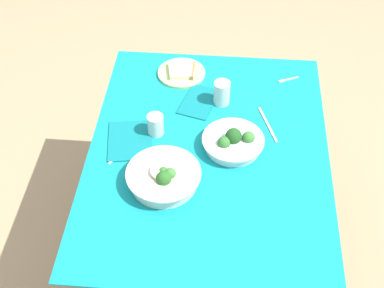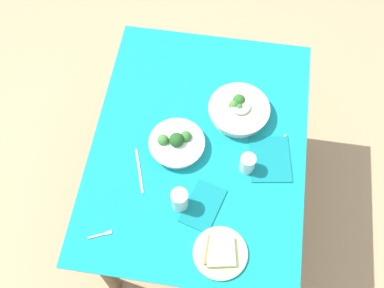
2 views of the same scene
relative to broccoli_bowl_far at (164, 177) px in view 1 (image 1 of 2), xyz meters
The scene contains 12 objects.
ground_plane 0.79m from the broccoli_bowl_far, 40.62° to the right, with size 6.00×6.00×0.00m, color tan.
dining_table 0.28m from the broccoli_bowl_far, 40.62° to the right, with size 1.23×0.93×0.73m.
broccoli_bowl_far is the anchor object (origin of this frame).
broccoli_bowl_near 0.32m from the broccoli_bowl_far, 50.26° to the right, with size 0.24×0.24×0.09m.
bread_side_plate 0.65m from the broccoli_bowl_far, ahead, with size 0.21×0.21×0.03m.
water_glass_center 0.27m from the broccoli_bowl_far, 13.76° to the left, with size 0.07×0.07×0.09m, color silver.
water_glass_side 0.51m from the broccoli_bowl_far, 22.07° to the right, with size 0.07×0.07×0.10m, color silver.
fork_by_far_bowl 0.23m from the broccoli_bowl_far, 58.08° to the left, with size 0.09×0.06×0.00m.
fork_by_near_bowl 0.80m from the broccoli_bowl_far, 36.65° to the right, with size 0.05×0.09×0.00m.
table_knife_left 0.52m from the broccoli_bowl_far, 48.16° to the right, with size 0.21×0.01×0.00m, color #B7B7BC.
napkin_folded_upper 0.47m from the broccoli_bowl_far, 11.64° to the right, with size 0.20×0.13×0.01m, color #0F777D.
napkin_folded_lower 0.26m from the broccoli_bowl_far, 37.85° to the left, with size 0.22×0.17×0.01m, color #0F777D.
Camera 1 is at (-1.43, -0.05, 2.23)m, focal length 49.98 mm.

